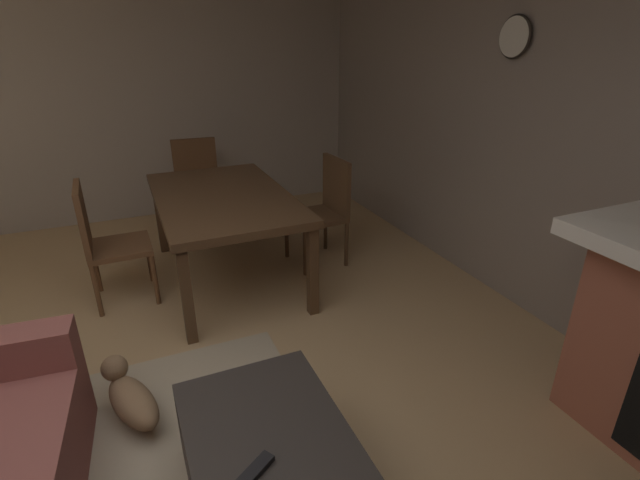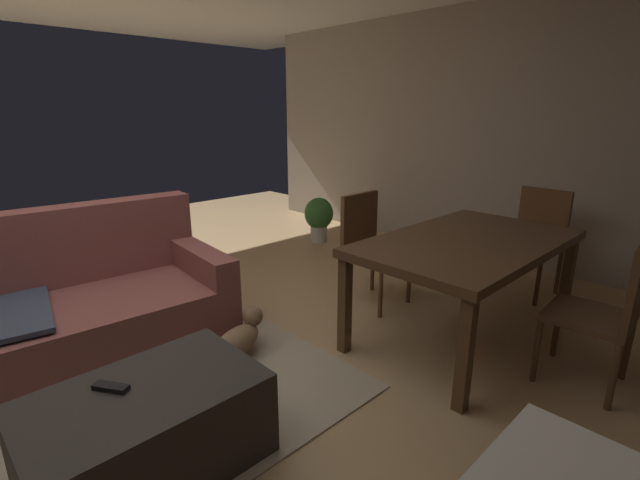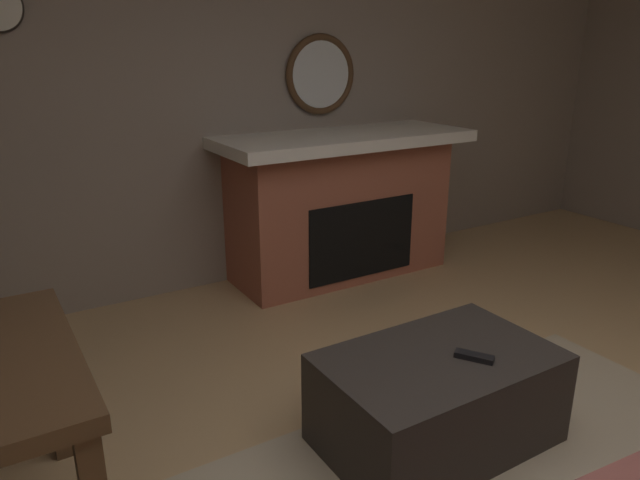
# 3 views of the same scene
# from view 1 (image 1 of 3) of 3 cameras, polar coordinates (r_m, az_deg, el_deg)

# --- Properties ---
(wall_right_window_side) EXTENTS (0.12, 6.33, 2.68)m
(wall_right_window_side) POSITION_cam_1_polar(r_m,az_deg,el_deg) (5.43, -28.00, 15.54)
(wall_right_window_side) COLOR #B2A59B
(wall_right_window_side) RESTS_ON ground
(tv_remote) EXTENTS (0.13, 0.16, 0.02)m
(tv_remote) POSITION_cam_1_polar(r_m,az_deg,el_deg) (1.86, -7.99, -26.35)
(tv_remote) COLOR black
(tv_remote) RESTS_ON ottoman_coffee_table
(dining_table) EXTENTS (1.69, 1.00, 0.74)m
(dining_table) POSITION_cam_1_polar(r_m,az_deg,el_deg) (3.74, -11.89, 4.48)
(dining_table) COLOR #513823
(dining_table) RESTS_ON ground
(dining_chair_north) EXTENTS (0.45, 0.45, 0.93)m
(dining_chair_north) POSITION_cam_1_polar(r_m,az_deg,el_deg) (3.73, -25.13, 0.26)
(dining_chair_north) COLOR brown
(dining_chair_north) RESTS_ON ground
(dining_chair_east) EXTENTS (0.47, 0.47, 0.93)m
(dining_chair_east) POSITION_cam_1_polar(r_m,az_deg,el_deg) (4.94, -14.86, 7.17)
(dining_chair_east) COLOR brown
(dining_chair_east) RESTS_ON ground
(dining_chair_south) EXTENTS (0.46, 0.46, 0.93)m
(dining_chair_south) POSITION_cam_1_polar(r_m,az_deg,el_deg) (4.05, 0.65, 4.35)
(dining_chair_south) COLOR #513823
(dining_chair_south) RESTS_ON ground
(small_dog) EXTENTS (0.50, 0.33, 0.26)m
(small_dog) POSITION_cam_1_polar(r_m,az_deg,el_deg) (2.71, -22.37, -17.50)
(small_dog) COLOR #8C6B4C
(small_dog) RESTS_ON ground
(wall_clock) EXTENTS (0.28, 0.03, 0.28)m
(wall_clock) POSITION_cam_1_polar(r_m,az_deg,el_deg) (3.63, 22.95, 22.12)
(wall_clock) COLOR silver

